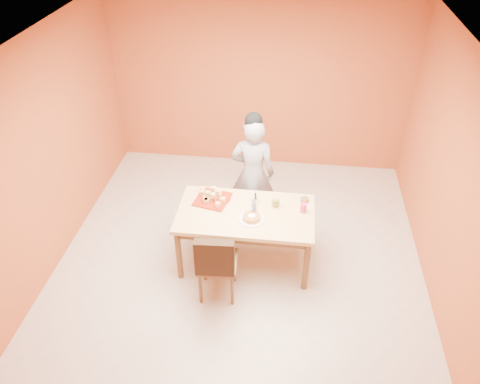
# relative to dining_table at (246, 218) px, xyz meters

# --- Properties ---
(floor) EXTENTS (5.00, 5.00, 0.00)m
(floor) POSITION_rel_dining_table_xyz_m (-0.07, -0.13, -0.67)
(floor) COLOR beige
(floor) RESTS_ON ground
(ceiling) EXTENTS (5.00, 5.00, 0.00)m
(ceiling) POSITION_rel_dining_table_xyz_m (-0.07, -0.13, 2.03)
(ceiling) COLOR silver
(ceiling) RESTS_ON wall_back
(wall_back) EXTENTS (4.50, 0.00, 4.50)m
(wall_back) POSITION_rel_dining_table_xyz_m (-0.07, 2.37, 0.68)
(wall_back) COLOR #B45029
(wall_back) RESTS_ON floor
(wall_left) EXTENTS (0.00, 5.00, 5.00)m
(wall_left) POSITION_rel_dining_table_xyz_m (-2.32, -0.13, 0.68)
(wall_left) COLOR #B45029
(wall_left) RESTS_ON floor
(wall_right) EXTENTS (0.00, 5.00, 5.00)m
(wall_right) POSITION_rel_dining_table_xyz_m (2.18, -0.13, 0.68)
(wall_right) COLOR #B45029
(wall_right) RESTS_ON floor
(dining_table) EXTENTS (1.60, 0.90, 0.76)m
(dining_table) POSITION_rel_dining_table_xyz_m (0.00, 0.00, 0.00)
(dining_table) COLOR #D2B86E
(dining_table) RESTS_ON floor
(dining_chair) EXTENTS (0.47, 0.54, 0.96)m
(dining_chair) POSITION_rel_dining_table_xyz_m (-0.25, -0.59, -0.17)
(dining_chair) COLOR brown
(dining_chair) RESTS_ON floor
(pastry_pile) EXTENTS (0.35, 0.35, 0.11)m
(pastry_pile) POSITION_rel_dining_table_xyz_m (-0.43, 0.19, 0.17)
(pastry_pile) COLOR tan
(pastry_pile) RESTS_ON pastry_platter
(person) EXTENTS (0.58, 0.38, 1.58)m
(person) POSITION_rel_dining_table_xyz_m (0.00, 0.78, 0.12)
(person) COLOR gray
(person) RESTS_ON floor
(pastry_platter) EXTENTS (0.46, 0.46, 0.02)m
(pastry_platter) POSITION_rel_dining_table_xyz_m (-0.43, 0.19, 0.11)
(pastry_platter) COLOR maroon
(pastry_platter) RESTS_ON dining_table
(red_dinner_plate) EXTENTS (0.34, 0.34, 0.02)m
(red_dinner_plate) POSITION_rel_dining_table_xyz_m (-0.34, 0.22, 0.10)
(red_dinner_plate) COLOR maroon
(red_dinner_plate) RESTS_ON dining_table
(white_cake_plate) EXTENTS (0.35, 0.35, 0.01)m
(white_cake_plate) POSITION_rel_dining_table_xyz_m (0.08, -0.13, 0.10)
(white_cake_plate) COLOR silver
(white_cake_plate) RESTS_ON dining_table
(sponge_cake) EXTENTS (0.23, 0.23, 0.05)m
(sponge_cake) POSITION_rel_dining_table_xyz_m (0.08, -0.13, 0.13)
(sponge_cake) COLOR gold
(sponge_cake) RESTS_ON white_cake_plate
(cake_server) EXTENTS (0.08, 0.25, 0.01)m
(cake_server) POSITION_rel_dining_table_xyz_m (0.09, 0.05, 0.16)
(cake_server) COLOR white
(cake_server) RESTS_ON sponge_cake
(egg_ornament) EXTENTS (0.11, 0.09, 0.12)m
(egg_ornament) POSITION_rel_dining_table_xyz_m (0.34, 0.15, 0.16)
(egg_ornament) COLOR olive
(egg_ornament) RESTS_ON dining_table
(magenta_glass) EXTENTS (0.09, 0.09, 0.11)m
(magenta_glass) POSITION_rel_dining_table_xyz_m (0.67, 0.10, 0.15)
(magenta_glass) COLOR #DB2068
(magenta_glass) RESTS_ON dining_table
(checker_tin) EXTENTS (0.12, 0.12, 0.03)m
(checker_tin) POSITION_rel_dining_table_xyz_m (0.68, 0.31, 0.11)
(checker_tin) COLOR #3A210F
(checker_tin) RESTS_ON dining_table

